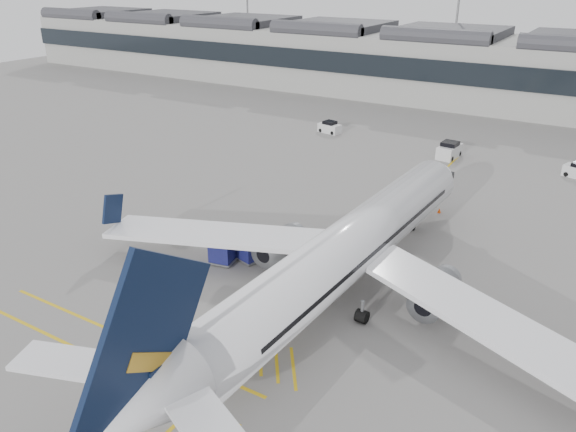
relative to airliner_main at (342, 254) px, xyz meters
The scene contains 17 objects.
ground 12.44m from the airliner_main, behind, with size 220.00×220.00×0.00m, color gray.
terminal 71.23m from the airliner_main, 99.56° to the left, with size 200.00×20.45×12.40m.
light_masts 86.05m from the airliner_main, 99.09° to the left, with size 113.00×0.60×25.45m.
apron_markings 9.14m from the airliner_main, 102.42° to the left, with size 0.25×60.00×0.01m, color gold.
airliner_main is the anchor object (origin of this frame).
belt_loader 6.95m from the airliner_main, 118.29° to the left, with size 4.89×2.26×1.94m.
baggage_cart_a 11.23m from the airliner_main, behind, with size 2.00×1.82×1.72m.
baggage_cart_b 8.90m from the airliner_main, 160.41° to the left, with size 2.17×1.92×1.98m.
baggage_cart_c 9.22m from the airliner_main, behind, with size 2.16×1.94×1.92m.
baggage_cart_d 10.75m from the airliner_main, behind, with size 2.21×1.94×2.04m.
ramp_agent_a 8.41m from the airliner_main, 144.17° to the left, with size 0.64×0.42×1.74m, color orange.
ramp_agent_b 7.35m from the airliner_main, 156.31° to the left, with size 0.92×0.71×1.89m, color #E0620B.
pushback_tug 16.52m from the airliner_main, behind, with size 2.28×1.44×1.27m.
safety_cone_nose 19.12m from the airliner_main, 85.34° to the left, with size 0.37×0.37×0.51m, color #F24C0A.
safety_cone_engine 7.22m from the airliner_main, 81.39° to the left, with size 0.36×0.36×0.51m, color #F24C0A.
service_van_left 44.48m from the airliner_main, 118.34° to the left, with size 3.56×2.28×1.69m.
service_van_mid 36.76m from the airliner_main, 94.38° to the left, with size 2.36×4.16×2.05m.
Camera 1 is at (26.80, -30.41, 22.20)m, focal length 35.00 mm.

